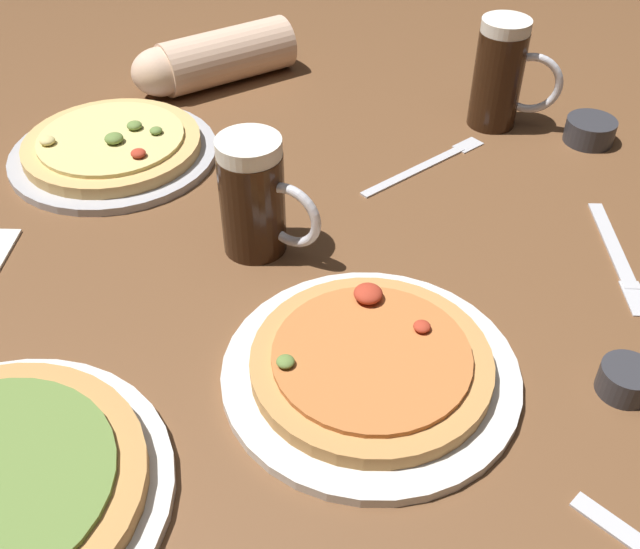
{
  "coord_description": "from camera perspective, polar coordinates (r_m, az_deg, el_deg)",
  "views": [
    {
      "loc": [
        -0.18,
        -0.63,
        0.58
      ],
      "look_at": [
        0.0,
        0.0,
        0.02
      ],
      "focal_mm": 41.64,
      "sensor_mm": 36.0,
      "label": 1
    }
  ],
  "objects": [
    {
      "name": "ramekin_butter",
      "position": [
        0.81,
        22.43,
        -7.49
      ],
      "size": [
        0.06,
        0.06,
        0.03
      ],
      "primitive_type": "cylinder",
      "color": "#333338",
      "rests_on": "ground_plane"
    },
    {
      "name": "pizza_plate_far",
      "position": [
        1.15,
        -15.62,
        9.35
      ],
      "size": [
        0.3,
        0.3,
        0.05
      ],
      "color": "#B2B2B7",
      "rests_on": "ground_plane"
    },
    {
      "name": "beer_mug_dark",
      "position": [
        0.89,
        -5.0,
        5.89
      ],
      "size": [
        0.11,
        0.11,
        0.15
      ],
      "color": "black",
      "rests_on": "ground_plane"
    },
    {
      "name": "fork_left",
      "position": [
        1.1,
        8.2,
        8.39
      ],
      "size": [
        0.22,
        0.11,
        0.01
      ],
      "color": "silver",
      "rests_on": "ground_plane"
    },
    {
      "name": "beer_mug_amber",
      "position": [
        1.19,
        13.79,
        14.67
      ],
      "size": [
        0.12,
        0.09,
        0.17
      ],
      "color": "black",
      "rests_on": "ground_plane"
    },
    {
      "name": "ground_plane",
      "position": [
        0.89,
        -0.0,
        -1.72
      ],
      "size": [
        2.4,
        2.4,
        0.03
      ],
      "primitive_type": "cube",
      "color": "brown"
    },
    {
      "name": "pizza_plate_near",
      "position": [
        0.77,
        3.92,
        -7.05
      ],
      "size": [
        0.31,
        0.31,
        0.05
      ],
      "color": "silver",
      "rests_on": "ground_plane"
    },
    {
      "name": "knife_right",
      "position": [
        0.99,
        21.9,
        1.39
      ],
      "size": [
        0.09,
        0.21,
        0.01
      ],
      "color": "silver",
      "rests_on": "ground_plane"
    },
    {
      "name": "ramekin_sauce",
      "position": [
        1.22,
        20.03,
        10.35
      ],
      "size": [
        0.07,
        0.07,
        0.04
      ],
      "primitive_type": "cylinder",
      "color": "#333338",
      "rests_on": "ground_plane"
    },
    {
      "name": "diner_arm",
      "position": [
        1.32,
        -8.57,
        16.0
      ],
      "size": [
        0.28,
        0.15,
        0.09
      ],
      "color": "beige",
      "rests_on": "ground_plane"
    }
  ]
}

